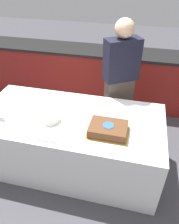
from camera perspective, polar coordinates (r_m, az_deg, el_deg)
ground_plane at (r=2.88m, az=-4.50°, el=-12.77°), size 14.00×14.00×0.00m
back_counter at (r=3.82m, az=2.27°, el=9.45°), size 4.40×0.58×0.92m
dining_table at (r=2.62m, az=-4.86°, el=-7.53°), size 2.04×0.98×0.72m
cake at (r=2.15m, az=4.88°, el=-4.43°), size 0.41×0.31×0.09m
plate_stack at (r=2.33m, az=-10.23°, el=-1.38°), size 0.19×0.19×0.09m
side_plate_near_cake at (r=2.41m, az=7.67°, el=-0.88°), size 0.20×0.20×0.00m
utensil_pile at (r=2.13m, az=-10.64°, el=-6.65°), size 0.18×0.10×0.02m
person_cutting_cake at (r=2.84m, az=7.93°, el=7.79°), size 0.46×0.39×1.61m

